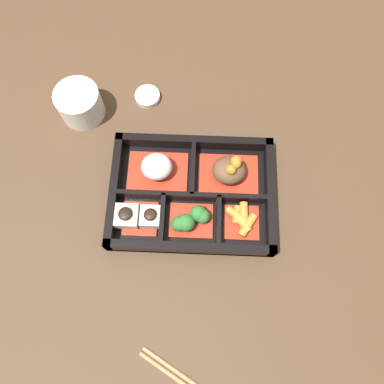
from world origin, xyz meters
name	(u,v)px	position (x,y,z in m)	size (l,w,h in m)	color
ground_plane	(192,196)	(0.00, 0.00, 0.00)	(3.00, 3.00, 0.00)	#4C3523
bento_base	(192,196)	(0.00, 0.00, 0.01)	(0.29, 0.21, 0.01)	black
bento_rim	(192,194)	(0.00, 0.00, 0.02)	(0.29, 0.21, 0.04)	black
bowl_rice	(157,168)	(-0.07, 0.04, 0.03)	(0.11, 0.08, 0.05)	#B22D19
bowl_stew	(229,171)	(0.07, 0.04, 0.03)	(0.11, 0.08, 0.06)	#B22D19
bowl_tofu	(138,217)	(-0.09, -0.05, 0.03)	(0.08, 0.06, 0.04)	#B22D19
bowl_greens	(190,220)	(0.00, -0.05, 0.03)	(0.08, 0.06, 0.04)	#B22D19
bowl_carrots	(242,220)	(0.09, -0.05, 0.02)	(0.06, 0.07, 0.02)	#B22D19
tea_cup	(80,103)	(-0.22, 0.17, 0.03)	(0.09, 0.09, 0.06)	beige
sauce_dish	(147,96)	(-0.10, 0.21, 0.01)	(0.05, 0.05, 0.01)	beige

